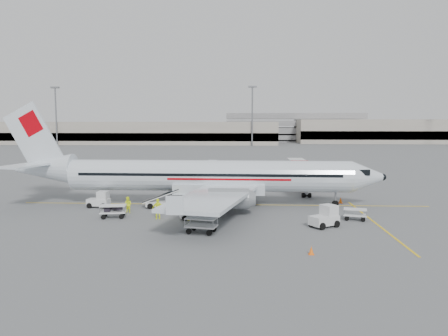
% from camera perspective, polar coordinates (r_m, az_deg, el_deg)
% --- Properties ---
extents(ground, '(360.00, 360.00, 0.00)m').
position_cam_1_polar(ground, '(47.68, -0.12, -4.80)').
color(ground, '#56595B').
extents(stripe_lead, '(44.00, 0.20, 0.01)m').
position_cam_1_polar(stripe_lead, '(47.68, -0.12, -4.79)').
color(stripe_lead, yellow).
rests_on(stripe_lead, ground).
extents(stripe_cross, '(0.20, 20.00, 0.01)m').
position_cam_1_polar(stripe_cross, '(41.46, 19.14, -6.78)').
color(stripe_cross, yellow).
rests_on(stripe_cross, ground).
extents(terminal_west, '(110.00, 22.00, 9.00)m').
position_cam_1_polar(terminal_west, '(181.83, -10.74, 4.53)').
color(terminal_west, gray).
rests_on(terminal_west, ground).
extents(terminal_east, '(90.00, 26.00, 10.00)m').
position_cam_1_polar(terminal_east, '(203.39, 22.26, 4.48)').
color(terminal_east, gray).
rests_on(terminal_east, ground).
extents(parking_garage, '(62.00, 24.00, 14.00)m').
position_cam_1_polar(parking_garage, '(208.02, 9.05, 5.43)').
color(parking_garage, slate).
rests_on(parking_garage, ground).
extents(treeline, '(300.00, 3.00, 6.00)m').
position_cam_1_polar(treeline, '(221.86, 2.16, 4.50)').
color(treeline, black).
rests_on(treeline, ground).
extents(mast_west, '(3.20, 1.20, 22.00)m').
position_cam_1_polar(mast_west, '(179.97, -21.08, 6.29)').
color(mast_west, slate).
rests_on(mast_west, ground).
extents(mast_center, '(3.20, 1.20, 22.00)m').
position_cam_1_polar(mast_center, '(164.81, 3.71, 6.74)').
color(mast_center, slate).
rests_on(mast_center, ground).
extents(aircraft, '(40.19, 31.77, 10.93)m').
position_cam_1_polar(aircraft, '(46.64, -1.90, 1.73)').
color(aircraft, silver).
rests_on(aircraft, ground).
extents(jet_bridge, '(3.16, 14.91, 3.90)m').
position_cam_1_polar(jet_bridge, '(57.92, 9.89, -1.01)').
color(jet_bridge, silver).
rests_on(jet_bridge, ground).
extents(belt_loader, '(4.75, 2.22, 2.49)m').
position_cam_1_polar(belt_loader, '(46.24, -8.02, -3.64)').
color(belt_loader, silver).
rests_on(belt_loader, ground).
extents(tug_fore, '(2.79, 2.50, 1.87)m').
position_cam_1_polar(tug_fore, '(38.45, 12.93, -6.17)').
color(tug_fore, silver).
rests_on(tug_fore, ground).
extents(tug_mid, '(2.23, 1.67, 1.53)m').
position_cam_1_polar(tug_mid, '(40.62, -4.36, -5.63)').
color(tug_mid, silver).
rests_on(tug_mid, ground).
extents(tug_aft, '(2.30, 1.41, 1.72)m').
position_cam_1_polar(tug_aft, '(47.90, -16.08, -3.94)').
color(tug_aft, silver).
rests_on(tug_aft, ground).
extents(cart_loaded_a, '(2.73, 1.87, 1.32)m').
position_cam_1_polar(cart_loaded_a, '(46.06, -5.94, -4.38)').
color(cart_loaded_a, silver).
rests_on(cart_loaded_a, ground).
extents(cart_loaded_b, '(2.55, 1.75, 1.23)m').
position_cam_1_polar(cart_loaded_b, '(42.40, -14.27, -5.51)').
color(cart_loaded_b, silver).
rests_on(cart_loaded_b, ground).
extents(cart_empty_a, '(2.72, 1.94, 1.29)m').
position_cam_1_polar(cart_empty_a, '(35.63, -2.98, -7.48)').
color(cart_empty_a, silver).
rests_on(cart_empty_a, ground).
extents(cart_empty_b, '(2.27, 1.67, 1.06)m').
position_cam_1_polar(cart_empty_b, '(41.92, 16.75, -5.83)').
color(cart_empty_b, silver).
rests_on(cart_empty_b, ground).
extents(cone_nose, '(0.43, 0.43, 0.70)m').
position_cam_1_polar(cone_nose, '(50.14, 14.99, -4.06)').
color(cone_nose, '#FF6410').
rests_on(cone_nose, ground).
extents(cone_port, '(0.44, 0.44, 0.71)m').
position_cam_1_polar(cone_port, '(63.10, -2.73, -1.81)').
color(cone_port, '#FF6410').
rests_on(cone_port, ground).
extents(cone_stbd, '(0.38, 0.38, 0.61)m').
position_cam_1_polar(cone_stbd, '(30.70, 11.33, -10.47)').
color(cone_stbd, '#FF6410').
rests_on(cone_stbd, ground).
extents(crew_a, '(0.68, 0.52, 1.67)m').
position_cam_1_polar(crew_a, '(46.50, -5.74, -4.06)').
color(crew_a, '#CEDF18').
rests_on(crew_a, ground).
extents(crew_b, '(0.95, 0.85, 1.61)m').
position_cam_1_polar(crew_b, '(44.28, -12.42, -4.72)').
color(crew_b, '#CEDF18').
rests_on(crew_b, ground).
extents(crew_c, '(0.77, 1.12, 1.59)m').
position_cam_1_polar(crew_c, '(40.28, -4.62, -5.69)').
color(crew_c, '#CEDF18').
rests_on(crew_c, ground).
extents(crew_d, '(1.20, 0.69, 1.92)m').
position_cam_1_polar(crew_d, '(41.03, -8.61, -5.29)').
color(crew_d, '#CEDF18').
rests_on(crew_d, ground).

